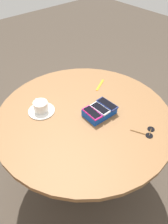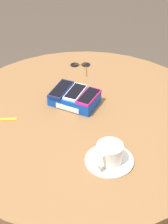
# 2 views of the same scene
# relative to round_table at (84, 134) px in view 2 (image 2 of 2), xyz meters

# --- Properties ---
(round_table) EXTENTS (1.11, 1.11, 0.72)m
(round_table) POSITION_rel_round_table_xyz_m (0.00, 0.00, 0.00)
(round_table) COLOR #2D2D2D
(round_table) RESTS_ON ground_plane
(phone_box) EXTENTS (0.19, 0.13, 0.05)m
(phone_box) POSITION_rel_round_table_xyz_m (-0.07, 0.06, 0.12)
(phone_box) COLOR #0F42AD
(phone_box) RESTS_ON round_table
(phone_navy) EXTENTS (0.06, 0.14, 0.01)m
(phone_navy) POSITION_rel_round_table_xyz_m (-0.14, 0.07, 0.15)
(phone_navy) COLOR navy
(phone_navy) RESTS_ON phone_box
(phone_white) EXTENTS (0.06, 0.12, 0.01)m
(phone_white) POSITION_rel_round_table_xyz_m (-0.07, 0.07, 0.15)
(phone_white) COLOR silver
(phone_white) RESTS_ON phone_box
(phone_magenta) EXTENTS (0.06, 0.13, 0.01)m
(phone_magenta) POSITION_rel_round_table_xyz_m (-0.01, 0.06, 0.15)
(phone_magenta) COLOR #D11975
(phone_magenta) RESTS_ON phone_box
(saucer) EXTENTS (0.17, 0.17, 0.01)m
(saucer) POSITION_rel_round_table_xyz_m (0.19, -0.20, 0.10)
(saucer) COLOR silver
(saucer) RESTS_ON round_table
(coffee_cup) EXTENTS (0.09, 0.12, 0.07)m
(coffee_cup) POSITION_rel_round_table_xyz_m (0.19, -0.20, 0.14)
(coffee_cup) COLOR silver
(coffee_cup) RESTS_ON saucer
(sunglasses) EXTENTS (0.12, 0.12, 0.01)m
(sunglasses) POSITION_rel_round_table_xyz_m (-0.18, 0.36, 0.10)
(sunglasses) COLOR black
(sunglasses) RESTS_ON round_table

